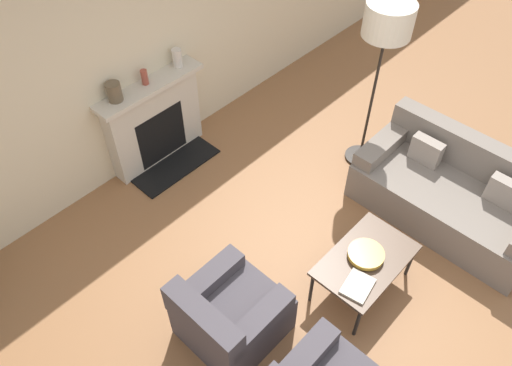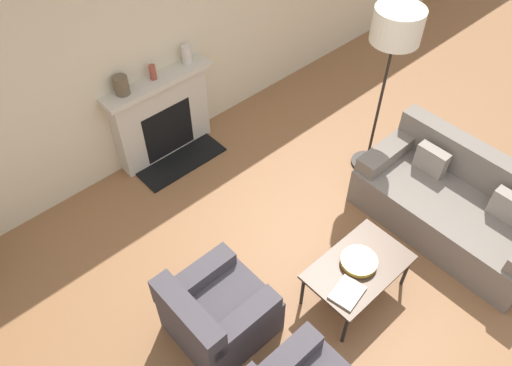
# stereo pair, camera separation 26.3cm
# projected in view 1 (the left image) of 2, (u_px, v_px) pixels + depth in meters

# --- Properties ---
(ground_plane) EXTENTS (18.00, 18.00, 0.00)m
(ground_plane) POSITION_uv_depth(u_px,v_px,m) (326.00, 291.00, 4.64)
(ground_plane) COLOR brown
(wall_back) EXTENTS (18.00, 0.06, 2.90)m
(wall_back) POSITION_uv_depth(u_px,v_px,m) (122.00, 46.00, 4.82)
(wall_back) COLOR beige
(wall_back) RESTS_ON ground_plane
(fireplace) EXTENTS (1.26, 0.59, 1.02)m
(fireplace) POSITION_uv_depth(u_px,v_px,m) (155.00, 123.00, 5.51)
(fireplace) COLOR beige
(fireplace) RESTS_ON ground_plane
(couch) EXTENTS (0.93, 1.85, 0.82)m
(couch) POSITION_uv_depth(u_px,v_px,m) (452.00, 193.00, 5.06)
(couch) COLOR slate
(couch) RESTS_ON ground_plane
(armchair_far) EXTENTS (0.79, 0.75, 0.74)m
(armchair_far) POSITION_uv_depth(u_px,v_px,m) (230.00, 316.00, 4.14)
(armchair_far) COLOR #423D42
(armchair_far) RESTS_ON ground_plane
(coffee_table) EXTENTS (0.92, 0.57, 0.45)m
(coffee_table) POSITION_uv_depth(u_px,v_px,m) (366.00, 261.00, 4.37)
(coffee_table) COLOR #4C3828
(coffee_table) RESTS_ON ground_plane
(bowl) EXTENTS (0.32, 0.32, 0.06)m
(bowl) POSITION_uv_depth(u_px,v_px,m) (366.00, 254.00, 4.33)
(bowl) COLOR #BC8E2D
(bowl) RESTS_ON coffee_table
(book) EXTENTS (0.31, 0.26, 0.02)m
(book) POSITION_uv_depth(u_px,v_px,m) (358.00, 286.00, 4.15)
(book) COLOR #B2A893
(book) RESTS_ON coffee_table
(floor_lamp) EXTENTS (0.47, 0.47, 1.92)m
(floor_lamp) POSITION_uv_depth(u_px,v_px,m) (387.00, 30.00, 4.64)
(floor_lamp) COLOR black
(floor_lamp) RESTS_ON ground_plane
(mantel_vase_left) EXTENTS (0.15, 0.15, 0.20)m
(mantel_vase_left) POSITION_uv_depth(u_px,v_px,m) (114.00, 92.00, 4.87)
(mantel_vase_left) COLOR brown
(mantel_vase_left) RESTS_ON fireplace
(mantel_vase_center_left) EXTENTS (0.07, 0.07, 0.16)m
(mantel_vase_center_left) POSITION_uv_depth(u_px,v_px,m) (144.00, 77.00, 5.06)
(mantel_vase_center_left) COLOR brown
(mantel_vase_center_left) RESTS_ON fireplace
(mantel_vase_center_right) EXTENTS (0.11, 0.11, 0.20)m
(mantel_vase_center_right) POSITION_uv_depth(u_px,v_px,m) (177.00, 58.00, 5.27)
(mantel_vase_center_right) COLOR beige
(mantel_vase_center_right) RESTS_ON fireplace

